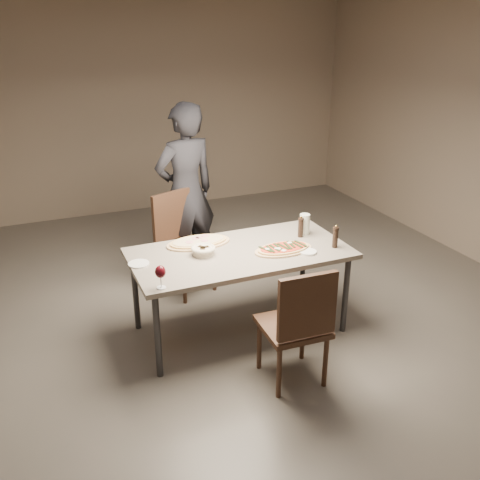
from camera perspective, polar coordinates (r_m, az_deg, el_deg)
name	(u,v)px	position (r m, az deg, el deg)	size (l,w,h in m)	color
room	(240,175)	(4.19, 0.00, 6.95)	(7.00, 7.00, 7.00)	#5A554E
dining_table	(240,257)	(4.44, 0.00, -1.87)	(1.80, 0.90, 0.75)	gray
zucchini_pizza	(283,249)	(4.43, 4.64, -0.94)	(0.50, 0.28, 0.05)	tan
ham_pizza	(198,242)	(4.56, -4.46, -0.22)	(0.56, 0.31, 0.04)	tan
bread_basket	(203,250)	(4.34, -3.94, -1.07)	(0.20, 0.20, 0.07)	beige
oil_dish	(308,252)	(4.42, 7.24, -1.26)	(0.14, 0.14, 0.02)	white
pepper_mill_left	(301,227)	(4.70, 6.48, 1.38)	(0.05, 0.05, 0.19)	black
pepper_mill_right	(335,237)	(4.52, 10.13, 0.33)	(0.05, 0.05, 0.20)	black
carafe	(305,224)	(4.76, 6.90, 1.68)	(0.09, 0.09, 0.19)	silver
wine_glass	(160,273)	(3.82, -8.49, -3.46)	(0.08, 0.08, 0.18)	silver
side_plate	(139,264)	(4.25, -10.75, -2.50)	(0.16, 0.16, 0.01)	white
chair_near	(299,321)	(3.87, 6.28, -8.63)	(0.47, 0.47, 0.96)	#3B2519
chair_far	(180,237)	(5.26, -6.42, 0.36)	(0.60, 0.60, 0.98)	#3B2519
diner	(186,192)	(5.44, -5.81, 5.09)	(0.66, 0.43, 1.80)	black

